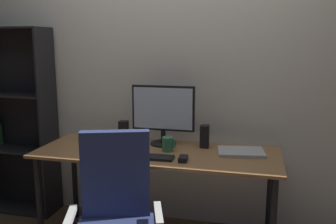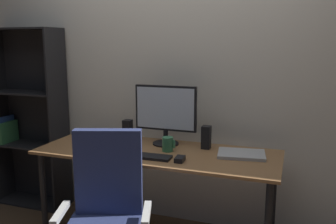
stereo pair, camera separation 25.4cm
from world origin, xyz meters
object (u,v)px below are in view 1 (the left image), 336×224
speaker_right (205,136)px  bookshelf (15,122)px  coffee_mug (168,144)px  laptop (241,152)px  desk (157,162)px  monitor (163,112)px  keyboard (152,157)px  mouse (183,159)px  speaker_left (124,131)px

speaker_right → bookshelf: (-1.73, 0.15, -0.02)m
coffee_mug → laptop: 0.52m
desk → speaker_right: size_ratio=10.28×
desk → bookshelf: bookshelf is taller
monitor → keyboard: (0.01, -0.35, -0.25)m
laptop → bookshelf: bookshelf is taller
mouse → bookshelf: 1.71m
coffee_mug → mouse: bearing=-51.6°
desk → keyboard: size_ratio=6.02×
desk → keyboard: bearing=-84.7°
keyboard → bookshelf: (-1.43, 0.50, 0.06)m
monitor → keyboard: bearing=-87.7°
speaker_right → monitor: bearing=178.6°
desk → speaker_left: (-0.32, 0.17, 0.17)m
keyboard → bookshelf: bearing=159.6°
monitor → bookshelf: 1.43m
mouse → speaker_right: speaker_right is taller
keyboard → mouse: 0.21m
coffee_mug → laptop: bearing=7.8°
desk → keyboard: (0.02, -0.17, 0.09)m
coffee_mug → bookshelf: size_ratio=0.06×
desk → keyboard: keyboard is taller
laptop → speaker_right: (-0.27, 0.09, 0.07)m
keyboard → mouse: bearing=-2.4°
monitor → laptop: size_ratio=1.51×
keyboard → laptop: 0.63m
coffee_mug → bookshelf: 1.52m
keyboard → monitor: bearing=91.1°
monitor → keyboard: monitor is taller
desk → monitor: monitor is taller
bookshelf → speaker_left: bearing=-7.8°
desk → speaker_left: size_ratio=10.28×
speaker_right → speaker_left: bearing=180.0°
speaker_left → speaker_right: bearing=0.0°
keyboard → speaker_left: (-0.33, 0.35, 0.08)m
coffee_mug → laptop: (0.52, 0.07, -0.04)m
desk → speaker_left: 0.40m
speaker_right → keyboard: bearing=-131.5°
desk → speaker_right: speaker_right is taller
desk → coffee_mug: 0.16m
speaker_left → bookshelf: (-1.09, 0.15, -0.02)m
speaker_right → bookshelf: bookshelf is taller
speaker_left → speaker_right: 0.64m
monitor → laptop: monitor is taller
bookshelf → desk: bearing=-13.0°
mouse → bookshelf: size_ratio=0.06×
desk → mouse: 0.30m
laptop → bookshelf: bearing=165.0°
mouse → coffee_mug: size_ratio=0.93×
desk → laptop: size_ratio=5.46×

